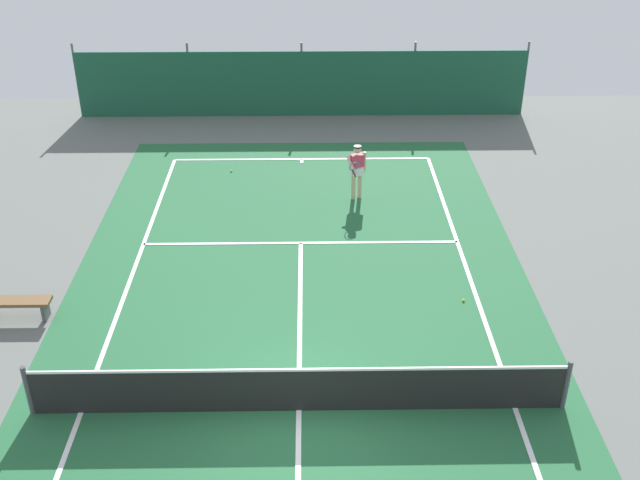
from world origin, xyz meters
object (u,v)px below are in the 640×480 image
tennis_player (357,168)px  tennis_ball_midcourt (463,300)px  courtside_bench (15,304)px  tennis_ball_near_player (231,171)px  tennis_net (298,389)px

tennis_player → tennis_ball_midcourt: tennis_player is taller
tennis_ball_midcourt → courtside_bench: 10.10m
tennis_player → tennis_ball_near_player: size_ratio=24.85×
tennis_net → tennis_player: tennis_player is taller
tennis_player → tennis_ball_midcourt: 5.90m
tennis_ball_near_player → tennis_ball_midcourt: 9.46m
tennis_net → courtside_bench: bearing=153.7°
tennis_net → tennis_ball_midcourt: tennis_net is taller
tennis_player → courtside_bench: tennis_player is taller
tennis_ball_near_player → tennis_ball_midcourt: bearing=-50.9°
tennis_ball_midcourt → tennis_net: bearing=-136.2°
tennis_net → tennis_player: size_ratio=6.17×
courtside_bench → tennis_ball_near_player: bearing=62.3°
tennis_ball_near_player → courtside_bench: (-4.11, -7.84, 0.34)m
tennis_ball_midcourt → courtside_bench: size_ratio=0.04×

